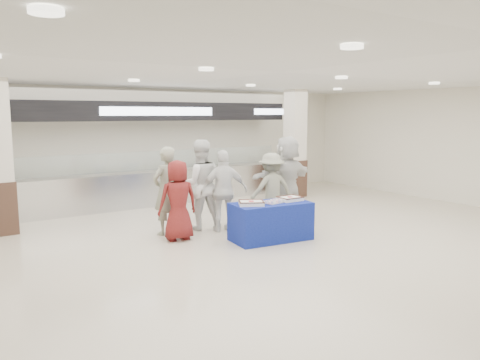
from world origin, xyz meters
TOP-DOWN VIEW (x-y plane):
  - ground at (0.00, 0.00)m, footprint 14.00×14.00m
  - serving_line at (0.00, 5.40)m, footprint 8.70×0.85m
  - column_right at (4.00, 4.20)m, footprint 0.55×0.55m
  - display_table at (0.32, 0.65)m, footprint 1.64×0.97m
  - sheet_cake_left at (-0.15, 0.67)m, footprint 0.58×0.54m
  - sheet_cake_right at (0.78, 0.61)m, footprint 0.46×0.36m
  - cupcake_tray at (0.33, 0.60)m, footprint 0.42×0.34m
  - civilian_maroon at (-1.19, 1.68)m, footprint 0.84×0.60m
  - soldier_a at (-1.18, 2.23)m, footprint 0.76×0.61m
  - chef_tall at (-0.38, 2.24)m, footprint 1.11×0.97m
  - chef_short at (-0.06, 1.78)m, footprint 1.09×0.69m
  - soldier_b at (1.16, 1.71)m, footprint 1.15×0.80m
  - civilian_white at (1.74, 1.86)m, footprint 1.90×0.85m

SIDE VIEW (x-z plane):
  - ground at x=0.00m, z-range 0.00..0.00m
  - display_table at x=0.32m, z-range 0.00..0.75m
  - cupcake_tray at x=0.33m, z-range 0.75..0.81m
  - civilian_maroon at x=-1.19m, z-range 0.00..1.59m
  - sheet_cake_right at x=0.78m, z-range 0.75..0.85m
  - sheet_cake_left at x=-0.15m, z-range 0.75..0.85m
  - soldier_b at x=1.16m, z-range 0.00..1.62m
  - chef_short at x=-0.06m, z-range 0.00..1.73m
  - soldier_a at x=-1.18m, z-range 0.00..1.82m
  - chef_tall at x=-0.38m, z-range 0.00..1.94m
  - civilian_white at x=1.74m, z-range 0.00..1.98m
  - serving_line at x=0.00m, z-range -0.24..2.56m
  - column_right at x=4.00m, z-range -0.07..3.13m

